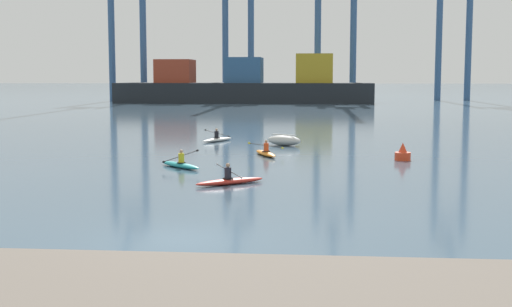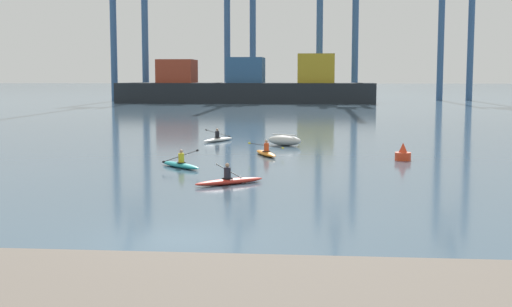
{
  "view_description": "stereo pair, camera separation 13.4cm",
  "coord_description": "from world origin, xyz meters",
  "views": [
    {
      "loc": [
        4.05,
        -19.6,
        4.77
      ],
      "look_at": [
        0.74,
        17.49,
        0.6
      ],
      "focal_mm": 49.06,
      "sensor_mm": 36.0,
      "label": 1
    },
    {
      "loc": [
        4.18,
        -19.59,
        4.77
      ],
      "look_at": [
        0.74,
        17.49,
        0.6
      ],
      "focal_mm": 49.06,
      "sensor_mm": 36.0,
      "label": 2
    }
  ],
  "objects": [
    {
      "name": "gantry_crane_west_mid",
      "position": [
        -11.68,
        116.84,
        16.7
      ],
      "size": [
        6.22,
        16.48,
        34.19
      ],
      "color": "#335684",
      "rests_on": "ground"
    },
    {
      "name": "container_barge",
      "position": [
        -8.69,
        102.33,
        2.83
      ],
      "size": [
        44.39,
        9.9,
        8.44
      ],
      "color": "#1E2328",
      "rests_on": "ground"
    },
    {
      "name": "capsized_dinghy",
      "position": [
        1.72,
        27.94,
        0.35
      ],
      "size": [
        2.8,
        2.27,
        0.76
      ],
      "color": "beige",
      "rests_on": "ground"
    },
    {
      "name": "ground_plane",
      "position": [
        0.0,
        0.0,
        0.0
      ],
      "size": [
        800.0,
        800.0,
        0.0
      ],
      "primitive_type": "plane",
      "color": "#425B70"
    },
    {
      "name": "kayak_white",
      "position": [
        -3.24,
        30.4,
        0.17
      ],
      "size": [
        2.13,
        3.28,
        0.95
      ],
      "color": "silver",
      "rests_on": "ground"
    },
    {
      "name": "kayak_orange",
      "position": [
        0.94,
        21.73,
        0.17
      ],
      "size": [
        2.12,
        3.38,
        0.95
      ],
      "color": "orange",
      "rests_on": "ground"
    },
    {
      "name": "gantry_crane_east_mid",
      "position": [
        7.07,
        111.92,
        17.2
      ],
      "size": [
        7.78,
        17.79,
        37.95
      ],
      "color": "#335684",
      "rests_on": "ground"
    },
    {
      "name": "channel_buoy",
      "position": [
        8.82,
        20.18,
        0.36
      ],
      "size": [
        0.9,
        0.9,
        1.0
      ],
      "color": "red",
      "rests_on": "ground"
    },
    {
      "name": "gantry_crane_west",
      "position": [
        -31.37,
        108.02,
        17.01
      ],
      "size": [
        7.17,
        18.67,
        36.95
      ],
      "color": "#335684",
      "rests_on": "ground"
    },
    {
      "name": "gantry_crane_east",
      "position": [
        29.53,
        116.87,
        18.15
      ],
      "size": [
        6.75,
        18.35,
        35.83
      ],
      "color": "#335684",
      "rests_on": "ground"
    },
    {
      "name": "kayak_teal",
      "position": [
        -3.06,
        15.87,
        0.17
      ],
      "size": [
        2.77,
        2.89,
        0.95
      ],
      "color": "teal",
      "rests_on": "ground"
    },
    {
      "name": "kayak_red",
      "position": [
        0.19,
        10.55,
        0.17
      ],
      "size": [
        3.05,
        2.56,
        0.95
      ],
      "color": "red",
      "rests_on": "ground"
    }
  ]
}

